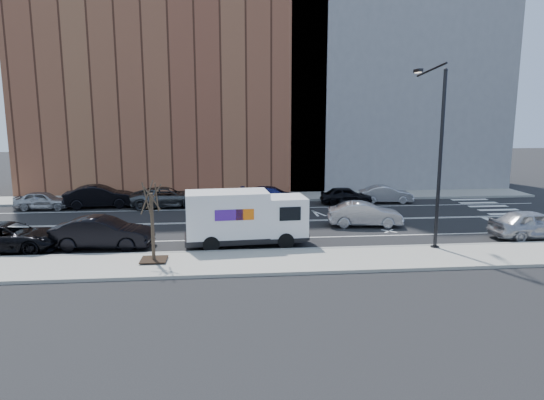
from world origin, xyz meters
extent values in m
plane|color=black|center=(0.00, 0.00, 0.00)|extent=(120.00, 120.00, 0.00)
cube|color=gray|center=(0.00, -8.80, 0.07)|extent=(44.00, 3.60, 0.15)
cube|color=gray|center=(0.00, 8.80, 0.07)|extent=(44.00, 3.60, 0.15)
cube|color=gray|center=(0.00, -7.00, 0.08)|extent=(44.00, 0.25, 0.17)
cube|color=gray|center=(0.00, 7.00, 0.08)|extent=(44.00, 0.25, 0.17)
cube|color=brown|center=(-8.00, 15.60, 11.00)|extent=(26.00, 10.00, 22.00)
cube|color=slate|center=(12.00, 15.60, 13.00)|extent=(20.00, 10.00, 26.00)
cylinder|color=black|center=(7.00, -7.40, 4.50)|extent=(0.18, 0.18, 9.00)
cylinder|color=black|center=(7.00, -7.40, 0.10)|extent=(0.44, 0.44, 0.20)
sphere|color=black|center=(7.00, -7.40, 8.95)|extent=(0.20, 0.20, 0.20)
cylinder|color=black|center=(7.00, -5.70, 9.10)|extent=(0.11, 3.49, 0.48)
cube|color=black|center=(7.00, -4.00, 9.20)|extent=(0.25, 0.80, 0.18)
cube|color=#FFF2CC|center=(7.00, -4.00, 9.10)|extent=(0.18, 0.55, 0.03)
cube|color=black|center=(-7.00, -8.40, 0.23)|extent=(1.20, 1.20, 0.04)
cylinder|color=#382B1E|center=(-7.00, -8.40, 1.75)|extent=(0.16, 0.16, 3.20)
cylinder|color=#382B1E|center=(-6.75, -8.40, 3.15)|extent=(0.06, 0.80, 1.44)
cylinder|color=#382B1E|center=(-6.92, -8.16, 3.15)|extent=(0.81, 0.31, 1.19)
cylinder|color=#382B1E|center=(-7.20, -8.25, 3.15)|extent=(0.58, 0.76, 1.50)
cylinder|color=#382B1E|center=(-7.20, -8.55, 3.15)|extent=(0.47, 0.61, 1.37)
cylinder|color=#382B1E|center=(-6.92, -8.64, 3.15)|extent=(0.72, 0.29, 1.13)
cube|color=black|center=(-2.67, -5.60, 0.45)|extent=(6.38, 2.57, 0.30)
cube|color=silver|center=(-0.46, -5.44, 1.56)|extent=(2.17, 2.31, 2.01)
cube|color=black|center=(0.57, -5.36, 1.86)|extent=(0.20, 1.86, 0.96)
cube|color=black|center=(-0.38, -6.53, 1.86)|extent=(1.11, 0.12, 0.70)
cube|color=black|center=(-0.54, -4.34, 1.86)|extent=(1.11, 0.12, 0.70)
cube|color=black|center=(0.53, -5.36, 0.55)|extent=(0.30, 2.02, 0.35)
cube|color=silver|center=(-3.57, -5.67, 1.76)|extent=(4.38, 2.52, 2.31)
cube|color=#47198C|center=(-3.49, -6.79, 1.91)|extent=(1.41, 0.12, 0.55)
cube|color=orange|center=(-2.68, -6.73, 1.91)|extent=(0.90, 0.09, 0.55)
cube|color=#47198C|center=(-3.65, -4.54, 1.91)|extent=(1.41, 0.12, 0.55)
cube|color=orange|center=(-2.85, -4.48, 1.91)|extent=(0.90, 0.09, 0.55)
cylinder|color=black|center=(-0.58, -6.45, 0.42)|extent=(0.86, 0.34, 0.85)
cylinder|color=black|center=(-0.73, -4.45, 0.42)|extent=(0.86, 0.34, 0.85)
cylinder|color=black|center=(-4.40, -6.74, 0.42)|extent=(0.86, 0.34, 0.85)
cylinder|color=black|center=(-4.55, -4.73, 0.42)|extent=(0.86, 0.34, 0.85)
imported|color=#A0A0A4|center=(-16.80, 5.52, 0.67)|extent=(3.95, 1.69, 1.33)
imported|color=black|center=(-12.86, 5.85, 0.83)|extent=(5.17, 2.23, 1.66)
imported|color=#424549|center=(-8.00, 5.63, 0.74)|extent=(5.60, 3.13, 1.48)
imported|color=navy|center=(-0.10, 5.72, 0.70)|extent=(4.85, 2.09, 1.39)
imported|color=black|center=(5.58, 5.36, 0.67)|extent=(4.09, 1.95, 1.35)
imported|color=#A9A9AE|center=(8.80, 5.63, 0.67)|extent=(4.16, 1.69, 1.34)
imported|color=#9D9CA1|center=(4.92, -1.85, 0.75)|extent=(4.68, 2.07, 1.49)
imported|color=black|center=(-9.98, -5.46, 0.83)|extent=(5.15, 2.17, 1.65)
imported|color=black|center=(-14.57, -5.51, 0.74)|extent=(5.44, 2.75, 1.47)
imported|color=#AFAFB4|center=(13.38, -5.69, 0.81)|extent=(4.85, 2.20, 1.61)
camera|label=1|loc=(-3.66, -30.45, 6.96)|focal=32.00mm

